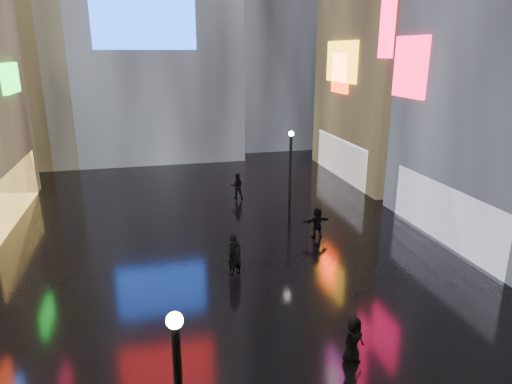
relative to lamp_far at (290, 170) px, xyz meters
name	(u,v)px	position (x,y,z in m)	size (l,w,h in m)	color
ground	(220,239)	(-4.40, -1.95, -2.94)	(140.00, 140.00, 0.00)	black
tower_flank_left	(5,5)	(-18.40, 20.05, 10.06)	(10.00, 10.00, 26.00)	black
lamp_far	(290,170)	(0.00, 0.00, 0.00)	(0.30, 0.30, 5.20)	black
pedestrian_4	(353,340)	(-1.92, -12.67, -2.15)	(0.78, 0.50, 1.59)	black
pedestrian_5	(317,223)	(0.60, -2.90, -2.13)	(1.50, 0.48, 1.62)	black
pedestrian_6	(234,254)	(-4.41, -5.97, -2.01)	(0.68, 0.45, 1.87)	black
pedestrian_7	(237,186)	(-2.18, 4.64, -2.10)	(0.82, 0.64, 1.69)	black
umbrella_2	(356,304)	(-1.92, -12.67, -0.88)	(1.03, 1.05, 0.95)	black
pedestrian_8	(236,258)	(-4.37, -6.02, -2.15)	(0.58, 0.38, 1.60)	black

